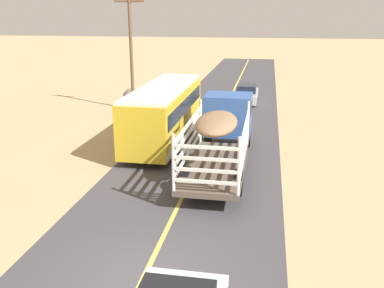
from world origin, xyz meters
TOP-DOWN VIEW (x-y plane):
  - ground_plane at (0.00, 0.00)m, footprint 240.00×240.00m
  - road_surface at (0.00, 0.00)m, footprint 8.00×120.00m
  - road_centre_line at (0.00, 0.00)m, footprint 0.16×117.60m
  - livestock_truck at (1.12, 10.73)m, footprint 2.53×9.70m
  - bus at (-2.54, 13.24)m, footprint 2.54×10.00m
  - car_far at (1.50, 25.22)m, footprint 1.80×4.40m
  - power_pole_mid at (-6.92, 20.86)m, footprint 2.20×0.24m
  - boulder_near_shoulder at (-7.52, 22.58)m, footprint 1.56×1.38m

SIDE VIEW (x-z plane):
  - ground_plane at x=0.00m, z-range 0.00..0.00m
  - road_surface at x=0.00m, z-range 0.00..0.02m
  - road_centre_line at x=0.00m, z-range 0.02..0.02m
  - boulder_near_shoulder at x=-7.52m, z-range 0.00..1.35m
  - car_far at x=1.50m, z-range -0.04..1.42m
  - bus at x=-2.54m, z-range 0.14..3.35m
  - livestock_truck at x=1.12m, z-range 0.28..3.30m
  - power_pole_mid at x=-6.92m, z-range 0.30..8.83m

